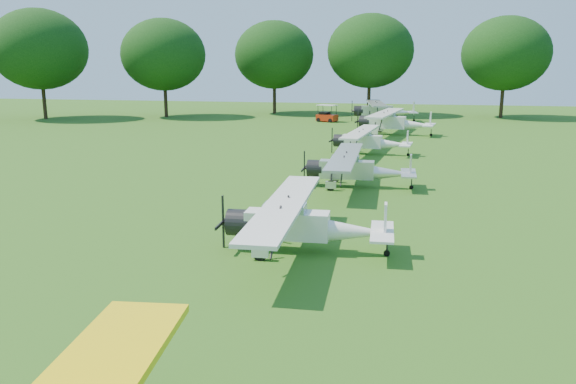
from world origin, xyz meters
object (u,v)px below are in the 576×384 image
aircraft_6 (392,120)px  golf_cart (327,116)px  aircraft_7 (382,109)px  aircraft_4 (355,167)px  aircraft_5 (368,140)px  aircraft_3 (300,221)px

aircraft_6 → golf_cart: (-7.80, 11.11, -0.68)m
aircraft_7 → golf_cart: size_ratio=4.66×
aircraft_4 → golf_cart: size_ratio=3.64×
aircraft_5 → aircraft_6: (1.31, 12.50, 0.25)m
golf_cart → aircraft_3: bearing=-61.5°
aircraft_7 → golf_cart: aircraft_7 is taller
aircraft_6 → aircraft_7: size_ratio=0.96×
aircraft_4 → golf_cart: (-6.68, 35.18, -0.44)m
aircraft_4 → aircraft_6: aircraft_6 is taller
aircraft_3 → aircraft_7: aircraft_7 is taller
aircraft_4 → aircraft_5: 11.57m
aircraft_3 → aircraft_7: 48.08m
aircraft_5 → aircraft_7: aircraft_7 is taller
aircraft_4 → aircraft_5: bearing=89.4°
aircraft_5 → golf_cart: 24.49m
aircraft_7 → golf_cart: 6.49m
aircraft_7 → aircraft_4: bearing=-97.1°
aircraft_3 → aircraft_4: aircraft_3 is taller
aircraft_6 → aircraft_4: bearing=-84.7°
aircraft_3 → aircraft_7: (0.30, 48.08, 0.29)m
aircraft_3 → aircraft_5: 22.59m
aircraft_7 → aircraft_3: bearing=-98.3°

